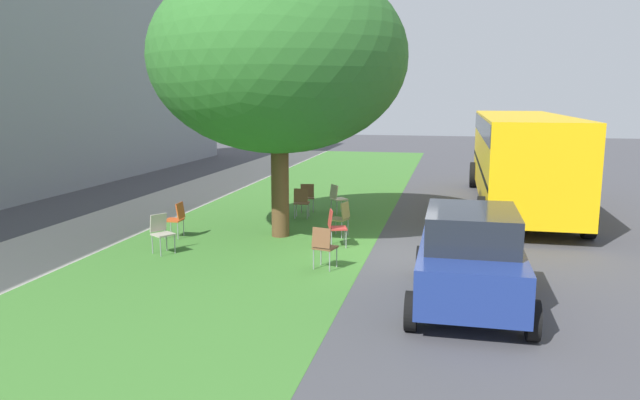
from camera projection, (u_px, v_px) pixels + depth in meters
The scene contains 14 objects.
ground at pixel (379, 253), 13.44m from camera, with size 80.00×80.00×0.00m, color #424247.
grass_verge at pixel (244, 245), 14.12m from camera, with size 48.00×6.00×0.01m, color #3D752D.
sidewalk_strip at pixel (78, 236), 15.06m from camera, with size 48.00×2.80×0.01m, color #ADA89E.
street_tree at pixel (279, 58), 14.33m from camera, with size 6.17×6.17×6.65m.
chair_0 at pixel (337, 197), 17.79m from camera, with size 0.58×0.59×0.88m.
chair_1 at pixel (161, 230), 13.37m from camera, with size 0.57×0.57×0.88m.
chair_2 at pixel (307, 195), 18.01m from camera, with size 0.51×0.50×0.88m.
chair_3 at pixel (301, 201), 17.13m from camera, with size 0.46×0.46×0.88m.
chair_4 at pixel (335, 225), 13.92m from camera, with size 0.52×0.53×0.88m.
chair_5 at pixel (177, 217), 14.83m from camera, with size 0.44×0.44×0.88m.
chair_6 at pixel (341, 216), 14.90m from camera, with size 0.51×0.52×0.88m.
chair_7 at pixel (324, 244), 12.11m from camera, with size 0.51×0.50×0.88m.
parked_car at pixel (470, 256), 10.03m from camera, with size 3.70×1.92×1.65m.
school_bus at pixel (521, 152), 18.64m from camera, with size 10.40×2.80×2.88m.
Camera 1 is at (-13.01, -1.53, 3.49)m, focal length 33.71 mm.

